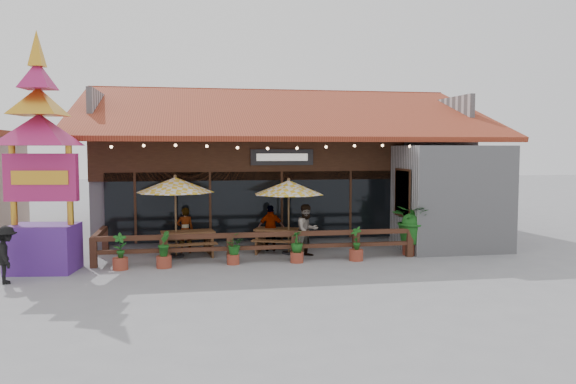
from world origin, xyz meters
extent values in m
plane|color=gray|center=(0.00, 0.00, 0.00)|extent=(100.00, 100.00, 0.00)
cube|color=#A6A6AB|center=(0.00, 7.00, 2.00)|extent=(14.00, 10.00, 4.00)
cube|color=#3B2112|center=(-1.50, 1.92, 3.20)|extent=(11.00, 0.16, 1.60)
cube|color=black|center=(-1.50, 1.90, 1.50)|extent=(10.00, 0.12, 2.40)
cube|color=#F9AC70|center=(-1.50, 2.10, 1.50)|extent=(9.80, 0.05, 2.20)
cube|color=#A6A6AB|center=(5.25, 0.65, 1.80)|extent=(3.50, 2.70, 3.60)
cube|color=#B11C21|center=(3.44, 0.50, 2.00)|extent=(0.06, 1.20, 1.50)
cube|color=#3B2112|center=(3.43, 0.50, 2.00)|extent=(0.04, 1.34, 1.64)
cube|color=#983922|center=(0.00, 3.50, 4.90)|extent=(15.50, 7.05, 2.37)
cube|color=#983922|center=(0.00, 10.50, 4.90)|extent=(15.50, 7.05, 2.37)
cube|color=#983922|center=(0.00, 7.00, 6.02)|extent=(15.50, 0.30, 0.12)
cube|color=#A6A6AB|center=(-7.00, 7.00, 4.70)|extent=(0.20, 9.00, 1.80)
cube|color=#A6A6AB|center=(7.00, 7.00, 4.70)|extent=(0.20, 9.00, 1.80)
cube|color=black|center=(-0.50, 1.80, 3.20)|extent=(2.20, 0.10, 0.55)
cube|color=silver|center=(-0.50, 1.74, 3.20)|extent=(1.80, 0.02, 0.25)
cube|color=#3B2112|center=(-5.50, 1.86, 1.50)|extent=(0.08, 0.08, 2.40)
cube|color=#3B2112|center=(-3.00, 1.86, 1.50)|extent=(0.08, 0.08, 2.40)
cube|color=#3B2112|center=(-0.50, 1.86, 1.50)|extent=(0.08, 0.08, 2.40)
cube|color=#3B2112|center=(2.00, 1.86, 1.50)|extent=(0.08, 0.08, 2.40)
sphere|color=#F4BD86|center=(-6.00, 0.08, 3.55)|extent=(0.09, 0.09, 0.09)
sphere|color=#F4BD86|center=(-5.05, 0.08, 3.59)|extent=(0.09, 0.09, 0.09)
sphere|color=#F4BD86|center=(-4.10, 0.08, 3.60)|extent=(0.09, 0.09, 0.09)
sphere|color=#F4BD86|center=(-3.15, 0.08, 3.57)|extent=(0.09, 0.09, 0.09)
sphere|color=#F4BD86|center=(-2.20, 0.08, 3.53)|extent=(0.09, 0.09, 0.09)
sphere|color=#F4BD86|center=(-1.25, 0.08, 3.50)|extent=(0.09, 0.09, 0.09)
sphere|color=#F4BD86|center=(-0.30, 0.08, 3.51)|extent=(0.09, 0.09, 0.09)
sphere|color=#F4BD86|center=(0.65, 0.08, 3.55)|extent=(0.09, 0.09, 0.09)
sphere|color=#F4BD86|center=(1.60, 0.08, 3.59)|extent=(0.09, 0.09, 0.09)
sphere|color=#F4BD86|center=(2.55, 0.08, 3.60)|extent=(0.09, 0.09, 0.09)
sphere|color=#F4BD86|center=(3.50, 0.08, 3.57)|extent=(0.09, 0.09, 0.09)
cube|color=#4D291B|center=(-6.50, -0.50, 0.45)|extent=(0.20, 0.20, 0.90)
cube|color=#4D291B|center=(-4.50, -0.50, 0.45)|extent=(0.20, 0.20, 0.90)
cube|color=#4D291B|center=(-2.50, -0.50, 0.45)|extent=(0.20, 0.20, 0.90)
cube|color=#4D291B|center=(-0.50, -0.50, 0.45)|extent=(0.20, 0.20, 0.90)
cube|color=#4D291B|center=(1.50, -0.50, 0.45)|extent=(0.20, 0.20, 0.90)
cube|color=#4D291B|center=(3.30, -0.50, 0.45)|extent=(0.20, 0.20, 0.90)
cube|color=#4D291B|center=(-1.60, -0.50, 0.85)|extent=(9.80, 0.16, 0.14)
cube|color=#4D291B|center=(-1.60, -0.50, 0.45)|extent=(9.80, 0.12, 0.12)
cube|color=#4D291B|center=(-6.50, 0.75, 0.85)|extent=(0.16, 2.50, 0.14)
cube|color=#4D291B|center=(-6.50, 1.90, 0.45)|extent=(0.20, 0.20, 0.90)
cylinder|color=brown|center=(-4.14, 0.80, 1.25)|extent=(0.07, 0.07, 2.51)
cone|color=yellow|center=(-4.14, 0.80, 2.34)|extent=(2.79, 2.79, 0.49)
sphere|color=brown|center=(-4.14, 0.80, 2.61)|extent=(0.11, 0.11, 0.11)
cylinder|color=black|center=(-4.14, 0.80, 0.03)|extent=(0.48, 0.48, 0.07)
cylinder|color=brown|center=(-0.46, 0.71, 1.19)|extent=(0.06, 0.06, 2.38)
cone|color=yellow|center=(-0.46, 0.71, 2.22)|extent=(3.00, 3.00, 0.47)
sphere|color=brown|center=(-0.46, 0.71, 2.48)|extent=(0.10, 0.10, 0.10)
cylinder|color=black|center=(-0.46, 0.71, 0.03)|extent=(0.45, 0.45, 0.06)
cube|color=brown|center=(-3.77, 0.92, 0.78)|extent=(1.79, 1.04, 0.06)
cube|color=brown|center=(-4.50, 0.81, 0.39)|extent=(0.20, 0.74, 0.78)
cube|color=brown|center=(-3.04, 1.03, 0.39)|extent=(0.20, 0.74, 0.78)
cube|color=brown|center=(-3.68, 0.35, 0.46)|extent=(1.71, 0.55, 0.05)
cube|color=brown|center=(-3.86, 1.49, 0.46)|extent=(1.71, 0.55, 0.05)
cube|color=brown|center=(-0.69, 1.03, 0.77)|extent=(1.84, 1.33, 0.06)
cube|color=brown|center=(-1.38, 1.29, 0.39)|extent=(0.34, 0.71, 0.77)
cube|color=brown|center=(-0.01, 0.77, 0.39)|extent=(0.34, 0.71, 0.77)
cube|color=brown|center=(-0.90, 0.49, 0.46)|extent=(1.67, 0.87, 0.05)
cube|color=brown|center=(-0.49, 1.57, 0.46)|extent=(1.67, 0.87, 0.05)
cube|color=#502382|center=(-7.81, -0.77, 0.67)|extent=(1.96, 1.57, 1.34)
cube|color=#AC1F5E|center=(-7.81, -0.77, 2.69)|extent=(2.04, 0.55, 1.34)
cube|color=gold|center=(-7.81, -0.92, 2.69)|extent=(1.56, 0.24, 0.39)
cylinder|color=gold|center=(-8.59, -0.77, 2.46)|extent=(0.18, 0.18, 2.24)
cylinder|color=gold|center=(-7.03, -0.77, 2.46)|extent=(0.18, 0.18, 2.24)
pyramid|color=#AC1F5E|center=(-7.81, -0.77, 4.48)|extent=(3.03, 3.03, 0.90)
pyramid|color=gold|center=(-7.81, -0.77, 5.21)|extent=(2.14, 2.14, 0.78)
pyramid|color=#AC1F5E|center=(-7.81, -0.77, 5.94)|extent=(1.39, 1.39, 0.78)
pyramid|color=gold|center=(-7.81, -0.77, 6.78)|extent=(0.63, 0.63, 1.01)
cylinder|color=brown|center=(3.48, -0.18, 0.19)|extent=(0.53, 0.53, 0.39)
imported|color=#1B601B|center=(3.48, -0.18, 1.19)|extent=(1.71, 1.81, 1.59)
sphere|color=#1B601B|center=(3.61, -0.27, 0.89)|extent=(0.53, 0.53, 0.53)
sphere|color=#1B601B|center=(3.37, -0.05, 1.06)|extent=(0.46, 0.46, 0.46)
imported|color=#3B2112|center=(-3.86, 1.45, 0.77)|extent=(0.60, 0.43, 1.54)
imported|color=#3B2112|center=(0.04, 0.12, 0.85)|extent=(1.01, 0.92, 1.70)
imported|color=#3B2112|center=(-0.97, 1.29, 0.79)|extent=(0.96, 0.49, 1.57)
imported|color=black|center=(-8.40, -2.10, 0.75)|extent=(0.84, 1.10, 1.51)
cylinder|color=brown|center=(-5.70, -0.91, 0.18)|extent=(0.44, 0.44, 0.35)
imported|color=#1B601B|center=(-5.70, -0.91, 0.71)|extent=(0.42, 0.32, 0.72)
cylinder|color=brown|center=(-4.46, -0.86, 0.18)|extent=(0.44, 0.44, 0.35)
imported|color=#1B601B|center=(-4.46, -0.86, 0.72)|extent=(0.35, 0.42, 0.73)
cylinder|color=brown|center=(-2.42, -0.72, 0.15)|extent=(0.38, 0.38, 0.30)
imported|color=#1B601B|center=(-2.42, -0.72, 0.61)|extent=(0.74, 0.73, 0.62)
cylinder|color=brown|center=(-0.47, -0.80, 0.16)|extent=(0.40, 0.40, 0.32)
imported|color=#1B601B|center=(-0.47, -0.80, 0.65)|extent=(0.52, 0.52, 0.66)
cylinder|color=brown|center=(1.41, -0.82, 0.18)|extent=(0.44, 0.44, 0.35)
imported|color=#1B601B|center=(1.41, -0.82, 0.71)|extent=(0.40, 0.45, 0.72)
camera|label=1|loc=(-3.71, -17.51, 3.49)|focal=35.00mm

